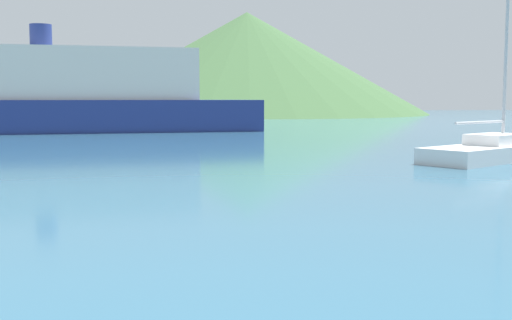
{
  "coord_description": "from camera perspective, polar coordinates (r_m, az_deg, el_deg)",
  "views": [
    {
      "loc": [
        -3.09,
        1.97,
        2.39
      ],
      "look_at": [
        -0.34,
        14.0,
        1.2
      ],
      "focal_mm": 45.0,
      "sensor_mm": 36.0,
      "label": 1
    }
  ],
  "objects": [
    {
      "name": "ferry_distant",
      "position": [
        47.81,
        -18.43,
        5.48
      ],
      "size": [
        30.87,
        6.79,
        7.53
      ],
      "rotation": [
        0.0,
        0.0,
        0.02
      ],
      "color": "navy",
      "rests_on": "ground_plane"
    },
    {
      "name": "sailboat_inner",
      "position": [
        26.43,
        20.48,
        0.86
      ],
      "size": [
        7.56,
        5.34,
        8.43
      ],
      "rotation": [
        0.0,
        0.0,
        0.48
      ],
      "color": "white",
      "rests_on": "ground_plane"
    },
    {
      "name": "hill_east",
      "position": [
        100.5,
        -0.81,
        8.59
      ],
      "size": [
        55.37,
        55.37,
        15.61
      ],
      "color": "#3D6038",
      "rests_on": "ground_plane"
    },
    {
      "name": "hill_central",
      "position": [
        104.96,
        -16.17,
        6.37
      ],
      "size": [
        41.49,
        41.49,
        8.73
      ],
      "color": "#476B42",
      "rests_on": "ground_plane"
    }
  ]
}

